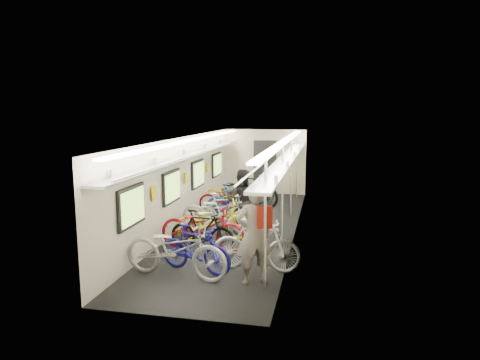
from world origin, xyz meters
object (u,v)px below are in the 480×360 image
at_px(bicycle_1, 195,249).
at_px(backpack, 265,217).
at_px(passenger_mid, 242,201).
at_px(passenger_near, 254,234).
at_px(bicycle_0, 176,249).

distance_m(bicycle_1, backpack, 1.68).
bearing_deg(backpack, passenger_mid, 93.03).
xyz_separation_m(bicycle_1, backpack, (1.40, -0.46, 0.81)).
bearing_deg(passenger_mid, backpack, 110.28).
xyz_separation_m(passenger_near, backpack, (0.21, -0.14, 0.36)).
bearing_deg(passenger_mid, bicycle_0, 81.12).
height_order(bicycle_0, passenger_mid, passenger_mid).
bearing_deg(bicycle_1, bicycle_0, 154.51).
xyz_separation_m(passenger_mid, backpack, (1.05, -3.28, 0.46)).
distance_m(passenger_near, passenger_mid, 3.25).
bearing_deg(backpack, passenger_near, 130.94).
xyz_separation_m(bicycle_0, backpack, (1.68, -0.14, 0.73)).
bearing_deg(passenger_near, passenger_mid, -100.31).
bearing_deg(bicycle_0, backpack, -86.27).
height_order(bicycle_0, bicycle_1, bicycle_0).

